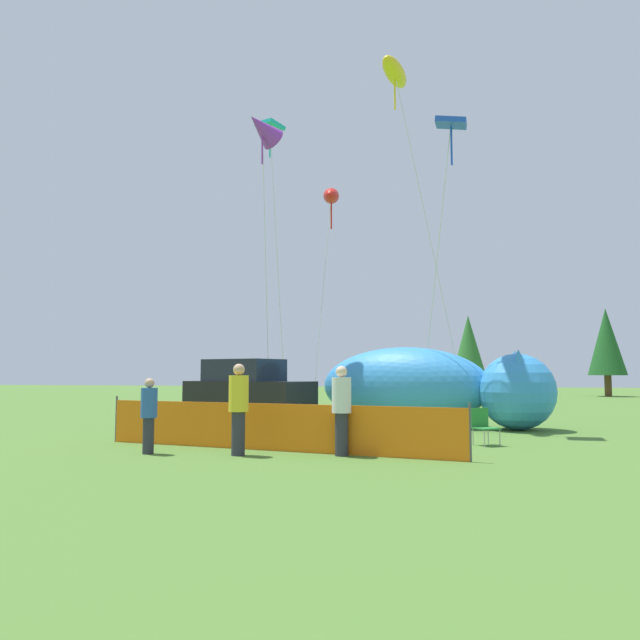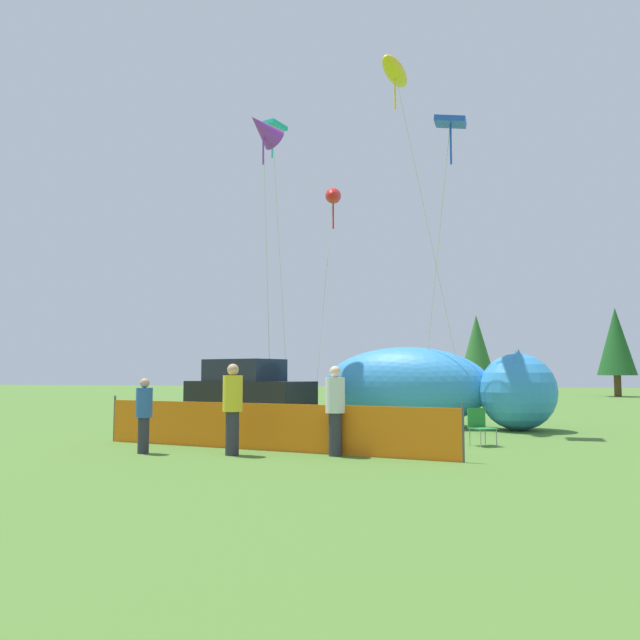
{
  "view_description": "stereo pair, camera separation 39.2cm",
  "coord_description": "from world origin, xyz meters",
  "px_view_note": "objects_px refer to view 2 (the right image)",
  "views": [
    {
      "loc": [
        3.13,
        -16.12,
        1.73
      ],
      "look_at": [
        -0.92,
        3.36,
        3.41
      ],
      "focal_mm": 35.0,
      "sensor_mm": 36.0,
      "label": 1
    },
    {
      "loc": [
        3.51,
        -16.04,
        1.73
      ],
      "look_at": [
        -0.92,
        3.36,
        3.41
      ],
      "focal_mm": 35.0,
      "sensor_mm": 36.0,
      "label": 2
    }
  ],
  "objects_px": {
    "spectator_in_red_shirt": "(144,412)",
    "parked_car": "(248,393)",
    "spectator_in_blue_shirt": "(335,407)",
    "kite_blue_box": "(450,129)",
    "kite_yellow_hero": "(395,73)",
    "spectator_in_grey_shirt": "(233,405)",
    "kite_teal_diamond": "(273,134)",
    "kite_purple_delta": "(263,130)",
    "folding_chair": "(480,424)",
    "inflatable_cat": "(428,390)",
    "kite_red_lizard": "(333,197)"
  },
  "relations": [
    {
      "from": "folding_chair",
      "to": "kite_blue_box",
      "type": "bearing_deg",
      "value": 157.62
    },
    {
      "from": "folding_chair",
      "to": "kite_purple_delta",
      "type": "xyz_separation_m",
      "value": [
        -7.11,
        5.0,
        9.82
      ]
    },
    {
      "from": "kite_yellow_hero",
      "to": "spectator_in_grey_shirt",
      "type": "bearing_deg",
      "value": -109.79
    },
    {
      "from": "spectator_in_red_shirt",
      "to": "parked_car",
      "type": "bearing_deg",
      "value": 90.26
    },
    {
      "from": "parked_car",
      "to": "spectator_in_red_shirt",
      "type": "distance_m",
      "value": 6.78
    },
    {
      "from": "kite_red_lizard",
      "to": "kite_yellow_hero",
      "type": "xyz_separation_m",
      "value": [
        2.76,
        -3.06,
        3.19
      ]
    },
    {
      "from": "kite_red_lizard",
      "to": "kite_purple_delta",
      "type": "bearing_deg",
      "value": -125.73
    },
    {
      "from": "inflatable_cat",
      "to": "spectator_in_grey_shirt",
      "type": "distance_m",
      "value": 8.68
    },
    {
      "from": "kite_red_lizard",
      "to": "spectator_in_red_shirt",
      "type": "bearing_deg",
      "value": -100.22
    },
    {
      "from": "folding_chair",
      "to": "spectator_in_grey_shirt",
      "type": "distance_m",
      "value": 5.94
    },
    {
      "from": "spectator_in_grey_shirt",
      "to": "inflatable_cat",
      "type": "bearing_deg",
      "value": 65.11
    },
    {
      "from": "spectator_in_blue_shirt",
      "to": "kite_teal_diamond",
      "type": "bearing_deg",
      "value": 113.88
    },
    {
      "from": "spectator_in_blue_shirt",
      "to": "kite_yellow_hero",
      "type": "height_order",
      "value": "kite_yellow_hero"
    },
    {
      "from": "kite_purple_delta",
      "to": "kite_blue_box",
      "type": "bearing_deg",
      "value": -16.68
    },
    {
      "from": "kite_purple_delta",
      "to": "inflatable_cat",
      "type": "bearing_deg",
      "value": -0.73
    },
    {
      "from": "kite_purple_delta",
      "to": "folding_chair",
      "type": "bearing_deg",
      "value": -35.13
    },
    {
      "from": "parked_car",
      "to": "kite_yellow_hero",
      "type": "height_order",
      "value": "kite_yellow_hero"
    },
    {
      "from": "kite_teal_diamond",
      "to": "kite_yellow_hero",
      "type": "xyz_separation_m",
      "value": [
        5.35,
        -3.47,
        0.31
      ]
    },
    {
      "from": "inflatable_cat",
      "to": "kite_teal_diamond",
      "type": "bearing_deg",
      "value": 167.48
    },
    {
      "from": "parked_car",
      "to": "inflatable_cat",
      "type": "distance_m",
      "value": 5.79
    },
    {
      "from": "spectator_in_grey_shirt",
      "to": "kite_teal_diamond",
      "type": "bearing_deg",
      "value": 103.24
    },
    {
      "from": "kite_purple_delta",
      "to": "kite_yellow_hero",
      "type": "height_order",
      "value": "kite_yellow_hero"
    },
    {
      "from": "spectator_in_blue_shirt",
      "to": "kite_blue_box",
      "type": "bearing_deg",
      "value": 67.13
    },
    {
      "from": "inflatable_cat",
      "to": "kite_yellow_hero",
      "type": "height_order",
      "value": "kite_yellow_hero"
    },
    {
      "from": "parked_car",
      "to": "spectator_in_blue_shirt",
      "type": "relative_size",
      "value": 2.43
    },
    {
      "from": "spectator_in_blue_shirt",
      "to": "kite_purple_delta",
      "type": "relative_size",
      "value": 0.17
    },
    {
      "from": "folding_chair",
      "to": "inflatable_cat",
      "type": "relative_size",
      "value": 0.11
    },
    {
      "from": "folding_chair",
      "to": "kite_blue_box",
      "type": "relative_size",
      "value": 0.09
    },
    {
      "from": "parked_car",
      "to": "kite_purple_delta",
      "type": "relative_size",
      "value": 0.41
    },
    {
      "from": "kite_purple_delta",
      "to": "kite_yellow_hero",
      "type": "relative_size",
      "value": 0.91
    },
    {
      "from": "kite_purple_delta",
      "to": "kite_teal_diamond",
      "type": "relative_size",
      "value": 0.93
    },
    {
      "from": "spectator_in_blue_shirt",
      "to": "kite_blue_box",
      "type": "xyz_separation_m",
      "value": [
        2.38,
        5.63,
        7.98
      ]
    },
    {
      "from": "inflatable_cat",
      "to": "kite_teal_diamond",
      "type": "relative_size",
      "value": 0.65
    },
    {
      "from": "parked_car",
      "to": "kite_red_lizard",
      "type": "xyz_separation_m",
      "value": [
        1.98,
        4.04,
        7.47
      ]
    },
    {
      "from": "spectator_in_red_shirt",
      "to": "kite_blue_box",
      "type": "xyz_separation_m",
      "value": [
        6.48,
        6.15,
        8.12
      ]
    },
    {
      "from": "kite_teal_diamond",
      "to": "kite_yellow_hero",
      "type": "relative_size",
      "value": 0.98
    },
    {
      "from": "spectator_in_red_shirt",
      "to": "kite_red_lizard",
      "type": "height_order",
      "value": "kite_red_lizard"
    },
    {
      "from": "spectator_in_red_shirt",
      "to": "spectator_in_grey_shirt",
      "type": "bearing_deg",
      "value": 4.28
    },
    {
      "from": "spectator_in_grey_shirt",
      "to": "kite_teal_diamond",
      "type": "height_order",
      "value": "kite_teal_diamond"
    },
    {
      "from": "kite_red_lizard",
      "to": "kite_yellow_hero",
      "type": "bearing_deg",
      "value": -47.93
    },
    {
      "from": "inflatable_cat",
      "to": "kite_yellow_hero",
      "type": "bearing_deg",
      "value": -149.63
    },
    {
      "from": "folding_chair",
      "to": "spectator_in_blue_shirt",
      "type": "bearing_deg",
      "value": -83.15
    },
    {
      "from": "kite_teal_diamond",
      "to": "kite_red_lizard",
      "type": "bearing_deg",
      "value": -9.1
    },
    {
      "from": "spectator_in_grey_shirt",
      "to": "kite_blue_box",
      "type": "distance_m",
      "value": 10.94
    },
    {
      "from": "inflatable_cat",
      "to": "kite_purple_delta",
      "type": "bearing_deg",
      "value": -166.08
    },
    {
      "from": "folding_chair",
      "to": "kite_teal_diamond",
      "type": "bearing_deg",
      "value": -170.28
    },
    {
      "from": "folding_chair",
      "to": "spectator_in_red_shirt",
      "type": "bearing_deg",
      "value": -100.33
    },
    {
      "from": "spectator_in_red_shirt",
      "to": "kite_blue_box",
      "type": "height_order",
      "value": "kite_blue_box"
    },
    {
      "from": "spectator_in_red_shirt",
      "to": "spectator_in_blue_shirt",
      "type": "distance_m",
      "value": 4.14
    },
    {
      "from": "spectator_in_red_shirt",
      "to": "kite_yellow_hero",
      "type": "bearing_deg",
      "value": 58.77
    }
  ]
}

